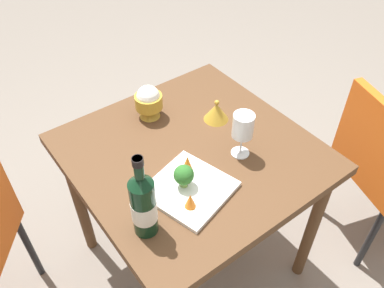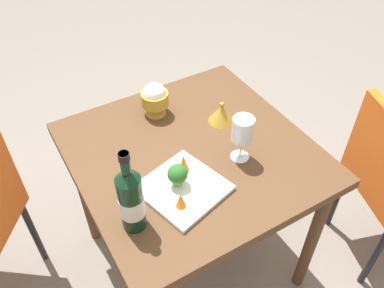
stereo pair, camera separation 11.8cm
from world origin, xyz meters
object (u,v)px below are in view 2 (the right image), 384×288
object	(u,v)px
rice_bowl	(155,98)
rice_bowl_lid	(221,113)
broccoli_floret	(178,174)
carrot_garnish_left	(184,163)
serving_plate	(183,188)
wine_bottle	(131,199)
wine_glass	(243,130)
carrot_garnish_right	(181,200)

from	to	relation	value
rice_bowl	rice_bowl_lid	bearing A→B (deg)	48.63
broccoli_floret	carrot_garnish_left	world-z (taller)	broccoli_floret
rice_bowl	broccoli_floret	xyz separation A→B (m)	(0.40, -0.12, -0.01)
serving_plate	wine_bottle	bearing A→B (deg)	-77.60
rice_bowl	broccoli_floret	size ratio (longest dim) A/B	1.65
wine_bottle	broccoli_floret	size ratio (longest dim) A/B	3.58
wine_bottle	broccoli_floret	xyz separation A→B (m)	(-0.06, 0.19, -0.05)
wine_glass	rice_bowl_lid	bearing A→B (deg)	165.12
serving_plate	carrot_garnish_left	bearing A→B (deg)	148.39
serving_plate	broccoli_floret	distance (m)	0.06
rice_bowl_lid	serving_plate	size ratio (longest dim) A/B	0.33
wine_glass	carrot_garnish_left	bearing A→B (deg)	-99.11
wine_bottle	broccoli_floret	distance (m)	0.20
rice_bowl	carrot_garnish_left	xyz separation A→B (m)	(0.35, -0.07, -0.02)
rice_bowl_lid	serving_plate	world-z (taller)	rice_bowl_lid
rice_bowl_lid	carrot_garnish_right	size ratio (longest dim) A/B	1.82
wine_bottle	carrot_garnish_right	size ratio (longest dim) A/B	5.59
serving_plate	carrot_garnish_right	xyz separation A→B (m)	(0.07, -0.04, 0.04)
serving_plate	broccoli_floret	world-z (taller)	broccoli_floret
wine_bottle	broccoli_floret	world-z (taller)	wine_bottle
rice_bowl_lid	carrot_garnish_right	xyz separation A→B (m)	(0.30, -0.35, 0.01)
serving_plate	carrot_garnish_right	size ratio (longest dim) A/B	5.59
broccoli_floret	carrot_garnish_left	distance (m)	0.07
serving_plate	carrot_garnish_left	distance (m)	0.09
carrot_garnish_right	wine_glass	bearing A→B (deg)	107.70
rice_bowl	serving_plate	size ratio (longest dim) A/B	0.46
wine_glass	broccoli_floret	world-z (taller)	wine_glass
wine_bottle	rice_bowl_lid	world-z (taller)	wine_bottle
carrot_garnish_left	broccoli_floret	bearing A→B (deg)	-46.34
wine_glass	broccoli_floret	size ratio (longest dim) A/B	2.09
rice_bowl	carrot_garnish_right	xyz separation A→B (m)	(0.48, -0.15, -0.03)
wine_glass	carrot_garnish_right	distance (m)	0.33
wine_bottle	rice_bowl	xyz separation A→B (m)	(-0.46, 0.30, -0.05)
wine_bottle	rice_bowl	size ratio (longest dim) A/B	2.17
serving_plate	carrot_garnish_right	distance (m)	0.09
serving_plate	carrot_garnish_left	size ratio (longest dim) A/B	4.51
serving_plate	carrot_garnish_right	bearing A→B (deg)	-34.70
wine_glass	carrot_garnish_right	size ratio (longest dim) A/B	3.26
wine_bottle	rice_bowl	distance (m)	0.55
wine_bottle	serving_plate	size ratio (longest dim) A/B	1.00
carrot_garnish_left	carrot_garnish_right	world-z (taller)	carrot_garnish_left
rice_bowl_lid	serving_plate	distance (m)	0.39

